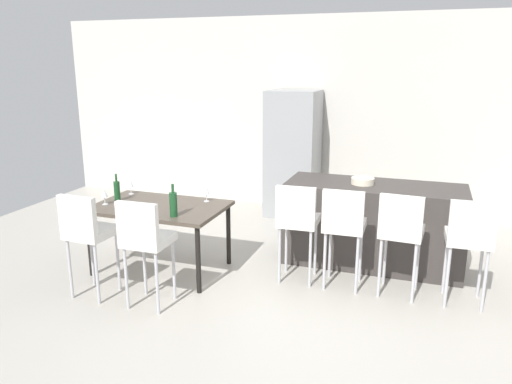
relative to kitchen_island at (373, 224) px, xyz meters
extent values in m
plane|color=#ADA89E|center=(-0.42, -1.12, -0.46)|extent=(10.00, 10.00, 0.00)
cube|color=beige|center=(-0.42, 1.98, 0.99)|extent=(10.00, 0.12, 2.90)
cube|color=#383330|center=(0.00, 0.00, 0.00)|extent=(1.95, 0.77, 0.92)
cube|color=silver|center=(-0.69, -0.70, 0.19)|extent=(0.42, 0.42, 0.08)
cube|color=silver|center=(-0.68, -0.87, 0.41)|extent=(0.40, 0.08, 0.36)
cylinder|color=#B2B2B7|center=(-0.86, -0.55, -0.16)|extent=(0.03, 0.03, 0.61)
cylinder|color=#B2B2B7|center=(-0.54, -0.53, -0.16)|extent=(0.03, 0.03, 0.61)
cylinder|color=#B2B2B7|center=(-0.84, -0.87, -0.16)|extent=(0.03, 0.03, 0.61)
cylinder|color=#B2B2B7|center=(-0.52, -0.85, -0.16)|extent=(0.03, 0.03, 0.61)
cube|color=silver|center=(-0.21, -0.70, 0.19)|extent=(0.41, 0.41, 0.08)
cube|color=silver|center=(-0.21, -0.87, 0.41)|extent=(0.40, 0.07, 0.36)
cylinder|color=#B2B2B7|center=(-0.37, -0.55, -0.16)|extent=(0.03, 0.03, 0.61)
cylinder|color=#B2B2B7|center=(-0.06, -0.54, -0.16)|extent=(0.03, 0.03, 0.61)
cylinder|color=#B2B2B7|center=(-0.37, -0.87, -0.16)|extent=(0.03, 0.03, 0.61)
cylinder|color=#B2B2B7|center=(-0.05, -0.86, -0.16)|extent=(0.03, 0.03, 0.61)
cube|color=silver|center=(0.34, -0.70, 0.19)|extent=(0.43, 0.43, 0.08)
cube|color=silver|center=(0.33, -0.87, 0.41)|extent=(0.40, 0.09, 0.36)
cylinder|color=#B2B2B7|center=(0.19, -0.53, -0.16)|extent=(0.03, 0.03, 0.61)
cylinder|color=#B2B2B7|center=(0.51, -0.55, -0.16)|extent=(0.03, 0.03, 0.61)
cylinder|color=#B2B2B7|center=(0.17, -0.85, -0.16)|extent=(0.03, 0.03, 0.61)
cylinder|color=#B2B2B7|center=(0.49, -0.87, -0.16)|extent=(0.03, 0.03, 0.61)
cube|color=silver|center=(0.94, -0.70, 0.19)|extent=(0.41, 0.41, 0.08)
cube|color=silver|center=(0.94, -0.87, 0.41)|extent=(0.40, 0.07, 0.36)
cylinder|color=#B2B2B7|center=(0.77, -0.55, -0.16)|extent=(0.03, 0.03, 0.61)
cylinder|color=#B2B2B7|center=(1.09, -0.54, -0.16)|extent=(0.03, 0.03, 0.61)
cylinder|color=#B2B2B7|center=(0.78, -0.87, -0.16)|extent=(0.03, 0.03, 0.61)
cylinder|color=#B2B2B7|center=(1.10, -0.86, -0.16)|extent=(0.03, 0.03, 0.61)
cube|color=#4C4238|center=(-2.17, -0.96, 0.26)|extent=(1.40, 0.90, 0.04)
cylinder|color=black|center=(-2.81, -0.57, -0.11)|extent=(0.05, 0.05, 0.70)
cylinder|color=black|center=(-1.53, -0.57, -0.11)|extent=(0.05, 0.05, 0.70)
cylinder|color=black|center=(-2.81, -1.35, -0.11)|extent=(0.05, 0.05, 0.70)
cylinder|color=black|center=(-1.53, -1.35, -0.11)|extent=(0.05, 0.05, 0.70)
cube|color=silver|center=(-2.48, -1.71, 0.19)|extent=(0.42, 0.42, 0.08)
cube|color=silver|center=(-2.49, -1.88, 0.41)|extent=(0.40, 0.08, 0.36)
cylinder|color=#B2B2B7|center=(-2.63, -1.54, -0.16)|extent=(0.03, 0.03, 0.61)
cylinder|color=#B2B2B7|center=(-2.31, -1.56, -0.16)|extent=(0.03, 0.03, 0.61)
cylinder|color=#B2B2B7|center=(-2.65, -1.86, -0.16)|extent=(0.03, 0.03, 0.61)
cylinder|color=#B2B2B7|center=(-2.33, -1.88, -0.16)|extent=(0.03, 0.03, 0.61)
cube|color=silver|center=(-1.85, -1.71, 0.19)|extent=(0.40, 0.40, 0.08)
cube|color=silver|center=(-1.85, -1.88, 0.41)|extent=(0.40, 0.06, 0.36)
cylinder|color=#B2B2B7|center=(-2.02, -1.55, -0.16)|extent=(0.03, 0.03, 0.61)
cylinder|color=#B2B2B7|center=(-1.70, -1.55, -0.16)|extent=(0.03, 0.03, 0.61)
cylinder|color=#B2B2B7|center=(-2.01, -1.87, -0.16)|extent=(0.03, 0.03, 0.61)
cylinder|color=#B2B2B7|center=(-1.69, -1.87, -0.16)|extent=(0.03, 0.03, 0.61)
cylinder|color=#194723|center=(-1.83, -1.26, 0.40)|extent=(0.08, 0.08, 0.25)
cylinder|color=#194723|center=(-1.83, -1.26, 0.57)|extent=(0.03, 0.03, 0.09)
cylinder|color=#194723|center=(-2.69, -0.96, 0.39)|extent=(0.07, 0.07, 0.22)
cylinder|color=#194723|center=(-2.69, -0.96, 0.55)|extent=(0.02, 0.02, 0.09)
cylinder|color=silver|center=(-1.75, -0.65, 0.28)|extent=(0.06, 0.06, 0.00)
cylinder|color=silver|center=(-1.75, -0.65, 0.32)|extent=(0.01, 0.01, 0.08)
cone|color=silver|center=(-1.75, -0.65, 0.41)|extent=(0.07, 0.07, 0.09)
cylinder|color=silver|center=(-2.72, -0.65, 0.28)|extent=(0.06, 0.06, 0.00)
cylinder|color=silver|center=(-2.72, -0.65, 0.32)|extent=(0.01, 0.01, 0.08)
cone|color=silver|center=(-2.72, -0.65, 0.41)|extent=(0.07, 0.07, 0.09)
cylinder|color=silver|center=(-2.74, -1.12, 0.28)|extent=(0.06, 0.06, 0.00)
cylinder|color=silver|center=(-2.74, -1.12, 0.32)|extent=(0.01, 0.01, 0.08)
cone|color=silver|center=(-2.74, -1.12, 0.41)|extent=(0.07, 0.07, 0.09)
cube|color=#939699|center=(-1.36, 1.54, 0.46)|extent=(0.72, 0.68, 1.84)
cylinder|color=beige|center=(-0.14, -0.01, 0.50)|extent=(0.25, 0.25, 0.07)
camera|label=1|loc=(0.50, -5.45, 1.78)|focal=34.82mm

